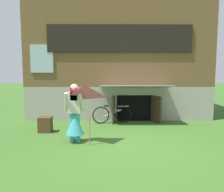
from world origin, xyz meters
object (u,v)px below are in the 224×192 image
Objects in this scene: person at (75,118)px; bicycle_silver at (112,114)px; wooden_crate at (45,124)px; kite at (85,100)px.

person is 1.09× the size of bicycle_silver.
person is 3.26× the size of wooden_crate.
kite is 1.00× the size of bicycle_silver.
person is 2.64m from bicycle_silver.
kite is 2.47m from wooden_crate.
person is 1.65m from wooden_crate.
person reaches higher than wooden_crate.
bicycle_silver is at bearing 29.79° from wooden_crate.
bicycle_silver is 2.99× the size of wooden_crate.
person reaches higher than bicycle_silver.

